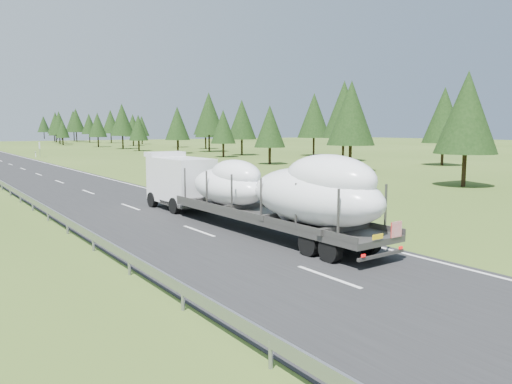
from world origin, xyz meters
TOP-DOWN VIEW (x-y plane):
  - ground at (0.00, 0.00)m, footprint 400.00×400.00m
  - highway_sign at (7.20, 80.00)m, footprint 0.08×0.90m
  - tree_line_right at (39.23, 99.06)m, footprint 27.79×272.60m
  - boat_truck at (2.26, 7.70)m, footprint 3.17×18.39m

SIDE VIEW (x-z plane):
  - ground at x=0.00m, z-range 0.00..0.00m
  - highway_sign at x=7.20m, z-range 0.51..3.11m
  - boat_truck at x=2.26m, z-range 0.12..4.01m
  - tree_line_right at x=39.23m, z-range 0.45..12.86m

